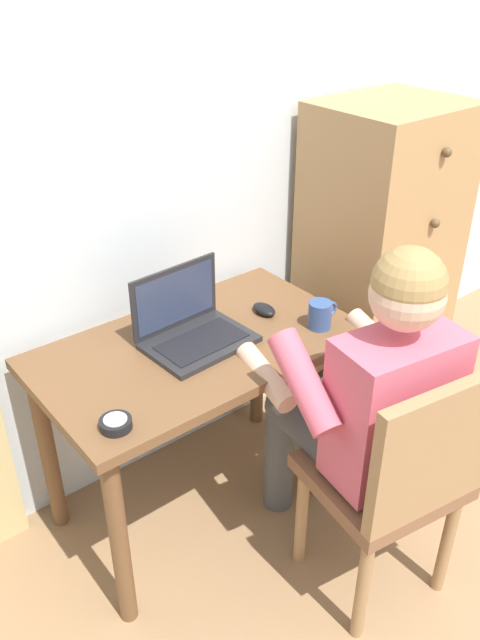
# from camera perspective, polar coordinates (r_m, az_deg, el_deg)

# --- Properties ---
(wall_back) EXTENTS (4.80, 0.05, 2.50)m
(wall_back) POSITION_cam_1_polar(r_m,az_deg,el_deg) (2.43, -0.66, 16.02)
(wall_back) COLOR silver
(wall_back) RESTS_ON ground_plane
(desk) EXTENTS (1.06, 0.61, 0.72)m
(desk) POSITION_cam_1_polar(r_m,az_deg,el_deg) (2.19, -3.69, -4.66)
(desk) COLOR brown
(desk) RESTS_ON ground_plane
(dresser) EXTENTS (0.56, 0.50, 1.35)m
(dresser) POSITION_cam_1_polar(r_m,az_deg,el_deg) (2.80, 12.03, 4.75)
(dresser) COLOR tan
(dresser) RESTS_ON ground_plane
(chair) EXTENTS (0.48, 0.46, 0.89)m
(chair) POSITION_cam_1_polar(r_m,az_deg,el_deg) (2.00, 13.83, -13.30)
(chair) COLOR brown
(chair) RESTS_ON ground_plane
(person_seated) EXTENTS (0.59, 0.63, 1.21)m
(person_seated) POSITION_cam_1_polar(r_m,az_deg,el_deg) (1.98, 10.91, -6.48)
(person_seated) COLOR #4C4C4C
(person_seated) RESTS_ON ground_plane
(laptop) EXTENTS (0.35, 0.27, 0.24)m
(laptop) POSITION_cam_1_polar(r_m,az_deg,el_deg) (2.12, -4.34, -0.59)
(laptop) COLOR #232326
(laptop) RESTS_ON desk
(computer_mouse) EXTENTS (0.06, 0.10, 0.03)m
(computer_mouse) POSITION_cam_1_polar(r_m,az_deg,el_deg) (2.28, 2.15, 0.96)
(computer_mouse) COLOR black
(computer_mouse) RESTS_ON desk
(desk_clock) EXTENTS (0.09, 0.09, 0.03)m
(desk_clock) POSITION_cam_1_polar(r_m,az_deg,el_deg) (1.80, -10.94, -8.98)
(desk_clock) COLOR black
(desk_clock) RESTS_ON desk
(coffee_mug) EXTENTS (0.12, 0.08, 0.09)m
(coffee_mug) POSITION_cam_1_polar(r_m,az_deg,el_deg) (2.20, 7.13, 0.48)
(coffee_mug) COLOR #33518C
(coffee_mug) RESTS_ON desk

